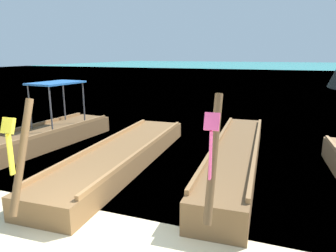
{
  "coord_description": "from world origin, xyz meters",
  "views": [
    {
      "loc": [
        2.49,
        -3.24,
        2.94
      ],
      "look_at": [
        0.0,
        3.4,
        1.29
      ],
      "focal_mm": 33.15,
      "sensor_mm": 36.0,
      "label": 1
    }
  ],
  "objects": [
    {
      "name": "longtail_boat_yellow_ribbon",
      "position": [
        -1.47,
        3.79,
        0.26
      ],
      "size": [
        1.7,
        7.28,
        2.26
      ],
      "color": "brown",
      "rests_on": "ground"
    },
    {
      "name": "longtail_boat_turquoise_ribbon",
      "position": [
        -4.71,
        4.54,
        0.35
      ],
      "size": [
        1.78,
        5.58,
        2.35
      ],
      "color": "brown",
      "rests_on": "ground"
    },
    {
      "name": "longtail_boat_pink_ribbon",
      "position": [
        1.44,
        4.58,
        0.32
      ],
      "size": [
        1.42,
        7.55,
        2.39
      ],
      "color": "brown",
      "rests_on": "ground"
    },
    {
      "name": "sea_water",
      "position": [
        0.0,
        61.4,
        0.0
      ],
      "size": [
        120.0,
        120.0,
        0.0
      ],
      "primitive_type": "plane",
      "color": "teal",
      "rests_on": "ground"
    }
  ]
}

